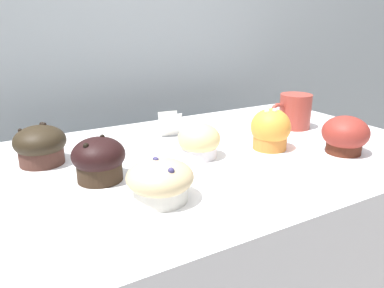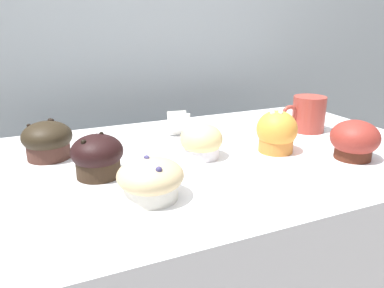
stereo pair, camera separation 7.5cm
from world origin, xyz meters
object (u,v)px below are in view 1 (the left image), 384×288
(muffin_back_left, at_px, (345,135))
(muffin_front_left, at_px, (160,181))
(muffin_back_right, at_px, (199,141))
(muffin_back_center, at_px, (270,130))
(muffin_front_center, at_px, (40,145))
(coffee_cup, at_px, (295,110))
(muffin_front_right, at_px, (99,159))

(muffin_back_left, xyz_separation_m, muffin_front_left, (-0.45, -0.00, -0.01))
(muffin_back_right, height_order, muffin_back_center, muffin_back_center)
(muffin_front_center, height_order, muffin_back_right, muffin_front_center)
(muffin_front_center, height_order, coffee_cup, coffee_cup)
(coffee_cup, bearing_deg, muffin_front_right, -171.83)
(muffin_front_right, relative_size, coffee_cup, 0.76)
(muffin_front_left, xyz_separation_m, coffee_cup, (0.50, 0.21, 0.01))
(muffin_back_right, height_order, muffin_front_right, muffin_front_right)
(muffin_back_left, relative_size, coffee_cup, 0.79)
(muffin_back_right, xyz_separation_m, muffin_front_right, (-0.22, -0.01, 0.01))
(muffin_front_center, height_order, muffin_back_left, muffin_back_left)
(muffin_back_right, xyz_separation_m, coffee_cup, (0.34, 0.07, 0.01))
(muffin_front_right, bearing_deg, muffin_front_left, -64.49)
(muffin_back_left, relative_size, muffin_back_right, 1.11)
(muffin_front_right, bearing_deg, muffin_back_left, -13.68)
(muffin_front_left, distance_m, muffin_front_right, 0.14)
(muffin_front_left, bearing_deg, muffin_back_right, 41.83)
(muffin_front_center, height_order, muffin_front_right, muffin_front_right)
(muffin_back_left, height_order, muffin_front_right, same)
(muffin_front_left, relative_size, muffin_back_center, 1.13)
(muffin_back_right, distance_m, muffin_back_center, 0.17)
(muffin_back_left, relative_size, muffin_front_left, 0.91)
(muffin_back_right, xyz_separation_m, muffin_back_center, (0.17, -0.03, 0.01))
(muffin_front_right, height_order, muffin_back_center, muffin_back_center)
(muffin_back_center, bearing_deg, coffee_cup, 30.18)
(muffin_back_center, bearing_deg, muffin_back_right, 168.41)
(muffin_back_center, distance_m, coffee_cup, 0.20)
(muffin_front_center, distance_m, muffin_front_right, 0.16)
(muffin_front_center, xyz_separation_m, muffin_back_center, (0.47, -0.16, 0.00))
(muffin_front_center, xyz_separation_m, coffee_cup, (0.64, -0.06, 0.01))
(muffin_front_right, xyz_separation_m, coffee_cup, (0.56, 0.08, 0.01))
(muffin_back_left, relative_size, muffin_back_center, 1.03)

